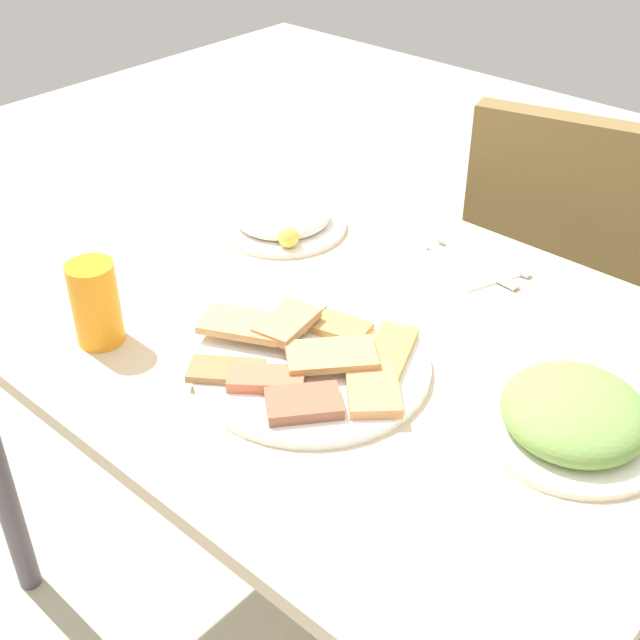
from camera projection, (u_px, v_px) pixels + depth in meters
name	position (u px, v px, depth m)	size (l,w,h in m)	color
ground_plane	(324.00, 621.00, 1.63)	(6.00, 6.00, 0.00)	#B7B7A2
dining_table	(325.00, 363.00, 1.27)	(1.14, 0.78, 0.72)	beige
dining_chair	(568.00, 286.00, 1.72)	(0.51, 0.51, 0.88)	brown
pide_platter	(310.00, 360.00, 1.12)	(0.34, 0.32, 0.04)	white
salad_plate_greens	(283.00, 219.00, 1.44)	(0.22, 0.22, 0.05)	white
salad_plate_rice	(574.00, 415.00, 1.01)	(0.24, 0.25, 0.07)	white
soda_can	(96.00, 303.00, 1.14)	(0.07, 0.07, 0.12)	orange
paper_napkin	(477.00, 263.00, 1.35)	(0.13, 0.13, 0.00)	white
fork	(471.00, 265.00, 1.34)	(0.18, 0.02, 0.01)	silver
spoon	(483.00, 256.00, 1.36)	(0.17, 0.02, 0.01)	silver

